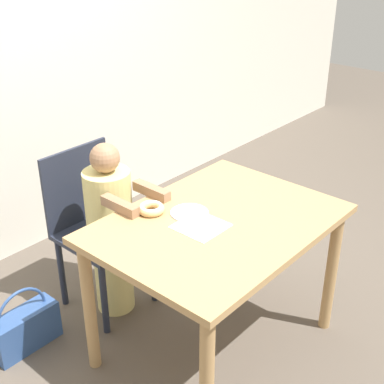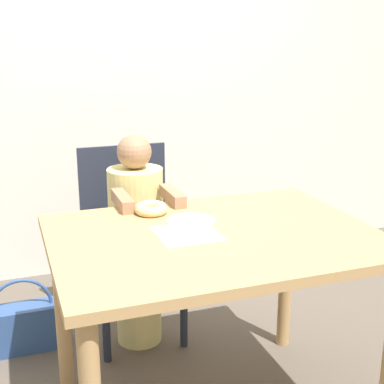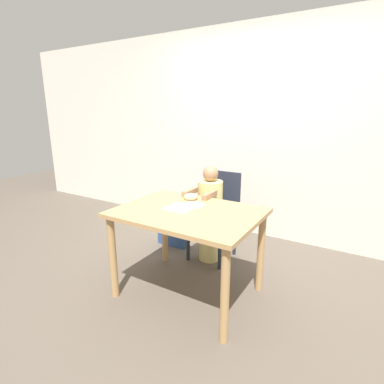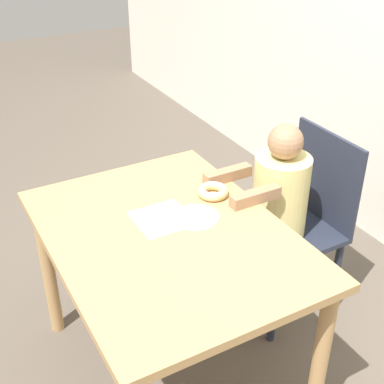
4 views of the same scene
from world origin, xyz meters
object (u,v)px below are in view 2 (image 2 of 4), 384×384
(chair, at_px, (131,238))
(child_figure, at_px, (137,243))
(handbag, at_px, (23,326))
(donut, at_px, (151,208))

(chair, relative_size, child_figure, 0.90)
(chair, xyz_separation_m, handbag, (-0.53, -0.02, -0.36))
(child_figure, distance_m, handbag, 0.66)
(donut, distance_m, handbag, 0.94)
(donut, bearing_deg, chair, 87.46)
(donut, bearing_deg, child_figure, 86.50)
(chair, xyz_separation_m, child_figure, (0.00, -0.13, 0.02))
(chair, bearing_deg, child_figure, -90.00)
(chair, bearing_deg, handbag, -177.43)
(child_figure, bearing_deg, handbag, 168.86)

